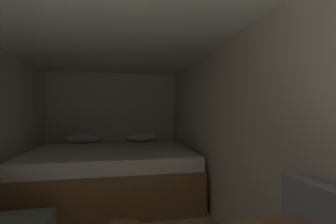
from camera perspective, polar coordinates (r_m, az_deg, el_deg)
wall_back at (r=4.77m, az=-12.86°, el=-3.12°), size 2.54×0.05×2.02m
wall_right at (r=2.60m, az=14.62°, el=-5.88°), size 0.05×4.85×2.02m
ceiling_slab at (r=2.44m, az=-14.23°, el=18.41°), size 2.54×4.85×0.05m
bed at (r=3.86m, az=-13.20°, el=-13.61°), size 2.32×1.92×0.89m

